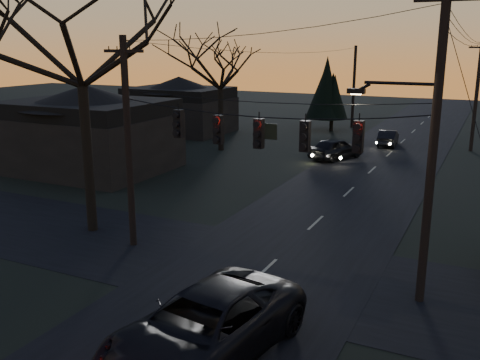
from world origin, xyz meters
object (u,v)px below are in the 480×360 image
at_px(bare_tree_left, 78,23).
at_px(sedan_oncoming_a, 336,149).
at_px(utility_pole_far_l, 352,127).
at_px(utility_pole_right, 419,301).
at_px(suv_near, 205,327).
at_px(sedan_oncoming_b, 388,138).
at_px(utility_pole_far_r, 470,151).
at_px(utility_pole_left, 134,245).

bearing_deg(bare_tree_left, sedan_oncoming_a, 74.23).
height_order(utility_pole_far_l, sedan_oncoming_a, utility_pole_far_l).
bearing_deg(utility_pole_right, utility_pole_far_l, 107.72).
relative_size(utility_pole_far_l, suv_near, 1.23).
distance_m(utility_pole_far_l, sedan_oncoming_b, 10.02).
relative_size(utility_pole_right, sedan_oncoming_a, 2.19).
height_order(bare_tree_left, sedan_oncoming_a, bare_tree_left).
height_order(utility_pole_right, utility_pole_far_r, utility_pole_right).
relative_size(utility_pole_left, utility_pole_far_l, 1.06).
height_order(utility_pole_left, sedan_oncoming_a, utility_pole_left).
distance_m(utility_pole_far_r, sedan_oncoming_b, 6.36).
height_order(utility_pole_far_l, bare_tree_left, bare_tree_left).
relative_size(utility_pole_right, utility_pole_far_l, 1.25).
height_order(utility_pole_far_r, bare_tree_left, bare_tree_left).
height_order(utility_pole_far_r, sedan_oncoming_a, utility_pole_far_r).
height_order(utility_pole_far_l, suv_near, utility_pole_far_l).
bearing_deg(utility_pole_far_l, sedan_oncoming_a, -79.82).
distance_m(utility_pole_left, sedan_oncoming_b, 27.95).
bearing_deg(suv_near, utility_pole_left, 148.18).
relative_size(suv_near, sedan_oncoming_b, 1.67).
height_order(bare_tree_left, sedan_oncoming_b, bare_tree_left).
xyz_separation_m(utility_pole_far_r, suv_near, (-4.70, -33.92, 0.90)).
bearing_deg(sedan_oncoming_a, suv_near, 121.58).
distance_m(utility_pole_far_r, bare_tree_left, 32.10).
xyz_separation_m(bare_tree_left, suv_near, (9.57, -6.60, -8.08)).
distance_m(bare_tree_left, suv_near, 14.16).
relative_size(utility_pole_right, suv_near, 1.54).
distance_m(utility_pole_right, utility_pole_far_r, 28.00).
bearing_deg(utility_pole_far_r, utility_pole_left, -112.33).
distance_m(utility_pole_right, utility_pole_left, 11.50).
height_order(utility_pole_right, utility_pole_far_l, utility_pole_right).
xyz_separation_m(utility_pole_right, sedan_oncoming_b, (-6.30, 27.46, 0.64)).
bearing_deg(utility_pole_far_l, utility_pole_right, -72.28).
relative_size(utility_pole_far_l, sedan_oncoming_a, 1.75).
xyz_separation_m(utility_pole_far_l, sedan_oncoming_a, (2.80, -15.60, 0.78)).
height_order(sedan_oncoming_a, sedan_oncoming_b, sedan_oncoming_a).
bearing_deg(bare_tree_left, utility_pole_left, -13.81).
height_order(utility_pole_left, sedan_oncoming_b, utility_pole_left).
xyz_separation_m(utility_pole_far_r, bare_tree_left, (-14.27, -27.32, 8.98)).
xyz_separation_m(utility_pole_right, bare_tree_left, (-14.27, 0.68, 8.98)).
height_order(utility_pole_left, utility_pole_far_l, utility_pole_left).
bearing_deg(utility_pole_left, utility_pole_right, 0.00).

